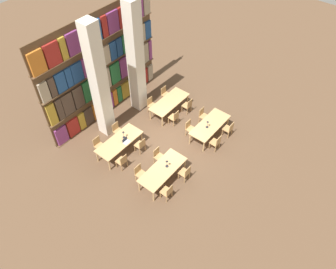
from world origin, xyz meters
TOP-DOWN VIEW (x-y plane):
  - ground_plane at (0.00, 0.00)m, footprint 40.00×40.00m
  - bookshelf_bank at (0.00, 3.97)m, footprint 7.15×0.35m
  - pillar_left at (-1.20, 2.86)m, footprint 0.63×0.63m
  - pillar_center at (1.20, 2.86)m, footprint 0.63×0.63m
  - reading_table_0 at (-1.81, -1.28)m, footprint 2.34×0.97m
  - chair_0 at (-2.43, -2.05)m, footprint 0.42×0.40m
  - chair_1 at (-2.43, -0.51)m, footprint 0.42×0.40m
  - chair_2 at (-1.18, -2.05)m, footprint 0.42×0.40m
  - chair_3 at (-1.18, -0.51)m, footprint 0.42×0.40m
  - desk_lamp_0 at (-1.56, -1.33)m, footprint 0.14×0.14m
  - reading_table_1 at (1.77, -1.35)m, footprint 2.34×0.97m
  - chair_4 at (1.17, -2.12)m, footprint 0.42×0.40m
  - chair_5 at (1.17, -0.58)m, footprint 0.42×0.40m
  - chair_6 at (2.32, -2.12)m, footprint 0.42×0.40m
  - chair_7 at (2.32, -0.58)m, footprint 0.42×0.40m
  - desk_lamp_1 at (1.52, -1.34)m, footprint 0.14×0.14m
  - reading_table_2 at (-1.82, 1.34)m, footprint 2.34×0.97m
  - chair_8 at (-2.44, 0.57)m, footprint 0.42×0.40m
  - chair_9 at (-2.44, 2.11)m, footprint 0.42×0.40m
  - chair_10 at (-1.20, 0.57)m, footprint 0.42×0.40m
  - chair_11 at (-1.20, 2.11)m, footprint 0.42×0.40m
  - desk_lamp_2 at (-1.50, 1.32)m, footprint 0.14×0.14m
  - laptop at (-1.64, 1.05)m, footprint 0.32×0.22m
  - reading_table_3 at (1.85, 1.27)m, footprint 2.34×0.97m
  - chair_12 at (1.28, 0.49)m, footprint 0.42×0.40m
  - chair_13 at (1.28, 2.04)m, footprint 0.42×0.40m
  - chair_14 at (2.44, 0.49)m, footprint 0.42×0.40m
  - chair_15 at (2.44, 2.04)m, footprint 0.42×0.40m

SIDE VIEW (x-z plane):
  - ground_plane at x=0.00m, z-range 0.00..0.00m
  - chair_0 at x=-2.43m, z-range 0.03..0.90m
  - chair_1 at x=-2.43m, z-range 0.03..0.90m
  - chair_2 at x=-1.18m, z-range 0.03..0.90m
  - chair_3 at x=-1.18m, z-range 0.03..0.90m
  - chair_4 at x=1.17m, z-range 0.03..0.90m
  - chair_5 at x=1.17m, z-range 0.03..0.90m
  - chair_6 at x=2.32m, z-range 0.03..0.90m
  - chair_7 at x=2.32m, z-range 0.03..0.90m
  - chair_8 at x=-2.44m, z-range 0.03..0.90m
  - chair_9 at x=-2.44m, z-range 0.03..0.90m
  - chair_10 at x=-1.20m, z-range 0.03..0.90m
  - chair_11 at x=-1.20m, z-range 0.03..0.90m
  - chair_12 at x=1.28m, z-range 0.03..0.90m
  - chair_13 at x=1.28m, z-range 0.03..0.90m
  - chair_14 at x=2.44m, z-range 0.03..0.90m
  - chair_15 at x=2.44m, z-range 0.03..0.90m
  - reading_table_0 at x=-1.81m, z-range 0.30..1.03m
  - reading_table_1 at x=1.77m, z-range 0.30..1.03m
  - reading_table_2 at x=-1.82m, z-range 0.30..1.03m
  - reading_table_3 at x=1.85m, z-range 0.30..1.03m
  - laptop at x=-1.64m, z-range 0.66..0.87m
  - desk_lamp_0 at x=-1.56m, z-range 0.80..1.20m
  - desk_lamp_1 at x=1.52m, z-range 0.80..1.22m
  - desk_lamp_2 at x=-1.50m, z-range 0.80..1.23m
  - bookshelf_bank at x=0.00m, z-range -0.12..5.38m
  - pillar_left at x=-1.20m, z-range 0.00..6.00m
  - pillar_center at x=1.20m, z-range 0.00..6.00m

